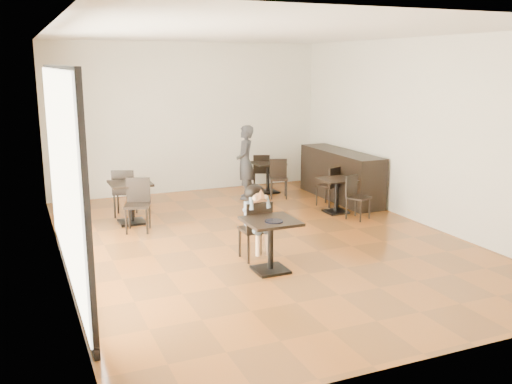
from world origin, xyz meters
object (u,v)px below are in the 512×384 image
child (255,222)px  chair_left_b (137,206)px  child_table (271,246)px  chair_mid_b (359,198)px  chair_back_a (261,172)px  child_chair (255,230)px  chair_mid_a (328,186)px  cafe_table_left (131,203)px  cafe_table_mid (336,196)px  chair_back_b (279,179)px  cafe_table_back (268,177)px  adult_patron (245,162)px  chair_left_a (125,192)px

child → chair_left_b: 2.39m
child_table → child: (0.00, 0.55, 0.19)m
chair_mid_b → chair_back_a: size_ratio=0.98×
child_chair → child: bearing=-0.0°
chair_mid_a → child_table: bearing=24.1°
chair_mid_b → cafe_table_left: bearing=136.3°
cafe_table_mid → chair_back_b: chair_back_b is taller
cafe_table_left → chair_left_b: size_ratio=0.83×
cafe_table_mid → cafe_table_back: cafe_table_back is taller
child → adult_patron: size_ratio=0.72×
chair_mid_b → chair_mid_a: bearing=65.7°
child_chair → chair_mid_b: bearing=-154.2°
chair_left_b → chair_back_a: 3.89m
chair_mid_b → cafe_table_back: bearing=78.8°
cafe_table_left → chair_left_b: chair_left_b is taller
cafe_table_left → chair_mid_b: size_ratio=0.94×
adult_patron → chair_left_b: bearing=-37.5°
adult_patron → cafe_table_left: bearing=-47.4°
cafe_table_back → cafe_table_left: bearing=-158.3°
chair_mid_b → chair_back_b: size_ratio=0.98×
cafe_table_back → chair_left_b: size_ratio=0.75×
chair_left_a → chair_back_a: size_ratio=1.11×
child → chair_mid_b: bearing=25.8°
chair_left_a → chair_mid_b: bearing=173.3°
cafe_table_left → chair_left_a: size_ratio=0.83×
chair_mid_b → chair_left_b: chair_left_b is taller
chair_mid_a → chair_left_a: (-3.82, 0.79, 0.05)m
child_chair → cafe_table_left: bearing=-63.9°
chair_left_b → adult_patron: bearing=50.5°
child → chair_left_b: child is taller
chair_mid_b → chair_left_b: size_ratio=0.88×
child → cafe_table_back: child is taller
cafe_table_mid → chair_mid_a: size_ratio=0.83×
adult_patron → chair_back_a: (0.65, 0.66, -0.36)m
cafe_table_left → cafe_table_back: cafe_table_left is taller
child → chair_back_b: 3.84m
cafe_table_left → chair_mid_b: bearing=-19.3°
child_chair → chair_left_a: size_ratio=0.98×
chair_left_a → chair_back_a: 3.39m
chair_left_a → cafe_table_left: bearing=109.6°
adult_patron → chair_mid_a: bearing=67.6°
cafe_table_mid → child_chair: bearing=-143.6°
cafe_table_mid → chair_left_a: (-3.69, 1.34, 0.12)m
cafe_table_back → chair_left_a: 3.29m
child → adult_patron: 3.79m
adult_patron → chair_left_b: 3.00m
adult_patron → chair_mid_b: size_ratio=1.94×
chair_left_b → chair_back_b: 3.46m
chair_back_b → child_table: bearing=-95.2°
cafe_table_back → child_table: bearing=-113.8°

